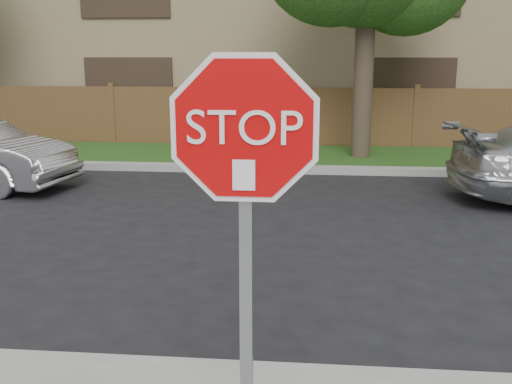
# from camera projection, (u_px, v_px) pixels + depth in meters

# --- Properties ---
(ground) EXTENTS (90.00, 90.00, 0.00)m
(ground) POSITION_uv_depth(u_px,v_px,m) (140.00, 366.00, 4.89)
(ground) COLOR black
(ground) RESTS_ON ground
(far_curb) EXTENTS (70.00, 0.30, 0.15)m
(far_curb) POSITION_uv_depth(u_px,v_px,m) (247.00, 169.00, 12.77)
(far_curb) COLOR gray
(far_curb) RESTS_ON ground
(grass_strip) EXTENTS (70.00, 3.00, 0.12)m
(grass_strip) POSITION_uv_depth(u_px,v_px,m) (255.00, 156.00, 14.37)
(grass_strip) COLOR #1E4714
(grass_strip) RESTS_ON ground
(fence) EXTENTS (70.00, 0.12, 1.60)m
(fence) POSITION_uv_depth(u_px,v_px,m) (261.00, 118.00, 15.76)
(fence) COLOR brown
(fence) RESTS_ON ground
(apartment_building) EXTENTS (35.20, 9.20, 7.20)m
(apartment_building) POSITION_uv_depth(u_px,v_px,m) (275.00, 21.00, 20.56)
(apartment_building) COLOR #937C5B
(apartment_building) RESTS_ON ground
(stop_sign) EXTENTS (1.01, 0.13, 2.55)m
(stop_sign) POSITION_uv_depth(u_px,v_px,m) (245.00, 193.00, 2.94)
(stop_sign) COLOR gray
(stop_sign) RESTS_ON sidewalk_near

